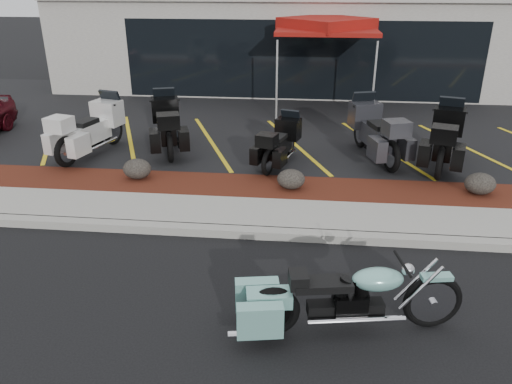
# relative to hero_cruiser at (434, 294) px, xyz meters

# --- Properties ---
(ground) EXTENTS (90.00, 90.00, 0.00)m
(ground) POSITION_rel_hero_cruiser_xyz_m (-1.95, 1.27, -0.51)
(ground) COLOR black
(ground) RESTS_ON ground
(curb) EXTENTS (24.00, 0.25, 0.15)m
(curb) POSITION_rel_hero_cruiser_xyz_m (-1.95, 2.17, -0.43)
(curb) COLOR gray
(curb) RESTS_ON ground
(sidewalk) EXTENTS (24.00, 1.20, 0.15)m
(sidewalk) POSITION_rel_hero_cruiser_xyz_m (-1.95, 2.87, -0.43)
(sidewalk) COLOR gray
(sidewalk) RESTS_ON ground
(mulch_bed) EXTENTS (24.00, 1.20, 0.16)m
(mulch_bed) POSITION_rel_hero_cruiser_xyz_m (-1.95, 4.07, -0.43)
(mulch_bed) COLOR #340F0C
(mulch_bed) RESTS_ON ground
(upper_lot) EXTENTS (26.00, 9.60, 0.15)m
(upper_lot) POSITION_rel_hero_cruiser_xyz_m (-1.95, 9.47, -0.43)
(upper_lot) COLOR black
(upper_lot) RESTS_ON ground
(dealership_building) EXTENTS (18.00, 8.16, 4.00)m
(dealership_building) POSITION_rel_hero_cruiser_xyz_m (-1.95, 15.74, 1.50)
(dealership_building) COLOR gray
(dealership_building) RESTS_ON ground
(boulder_left) EXTENTS (0.61, 0.51, 0.43)m
(boulder_left) POSITION_rel_hero_cruiser_xyz_m (-5.25, 4.20, -0.13)
(boulder_left) COLOR black
(boulder_left) RESTS_ON mulch_bed
(boulder_mid) EXTENTS (0.57, 0.48, 0.41)m
(boulder_mid) POSITION_rel_hero_cruiser_xyz_m (-1.95, 3.99, -0.15)
(boulder_mid) COLOR black
(boulder_mid) RESTS_ON mulch_bed
(boulder_right) EXTENTS (0.60, 0.50, 0.43)m
(boulder_right) POSITION_rel_hero_cruiser_xyz_m (1.80, 4.11, -0.13)
(boulder_right) COLOR black
(boulder_right) RESTS_ON mulch_bed
(hero_cruiser) EXTENTS (2.97, 1.21, 1.02)m
(hero_cruiser) POSITION_rel_hero_cruiser_xyz_m (0.00, 0.00, 0.00)
(hero_cruiser) COLOR #75B7AC
(hero_cruiser) RESTS_ON ground
(touring_white) EXTENTS (1.52, 2.56, 1.40)m
(touring_white) POSITION_rel_hero_cruiser_xyz_m (-6.60, 6.42, 0.34)
(touring_white) COLOR silver
(touring_white) RESTS_ON upper_lot
(touring_black_front) EXTENTS (1.61, 2.55, 1.39)m
(touring_black_front) POSITION_rel_hero_cruiser_xyz_m (-5.35, 6.92, 0.34)
(touring_black_front) COLOR black
(touring_black_front) RESTS_ON upper_lot
(touring_black_mid) EXTENTS (1.27, 2.07, 1.13)m
(touring_black_mid) POSITION_rel_hero_cruiser_xyz_m (-2.07, 6.04, 0.21)
(touring_black_mid) COLOR black
(touring_black_mid) RESTS_ON upper_lot
(touring_grey) EXTENTS (1.60, 2.61, 1.42)m
(touring_grey) POSITION_rel_hero_cruiser_xyz_m (-0.31, 6.84, 0.35)
(touring_grey) COLOR #2B2B2F
(touring_grey) RESTS_ON upper_lot
(touring_black_rear) EXTENTS (1.61, 2.60, 1.42)m
(touring_black_rear) POSITION_rel_hero_cruiser_xyz_m (1.68, 6.50, 0.35)
(touring_black_rear) COLOR black
(touring_black_rear) RESTS_ON upper_lot
(traffic_cone) EXTENTS (0.39, 0.39, 0.40)m
(traffic_cone) POSITION_rel_hero_cruiser_xyz_m (-2.06, 8.63, -0.16)
(traffic_cone) COLOR orange
(traffic_cone) RESTS_ON upper_lot
(popup_canopy) EXTENTS (3.84, 3.84, 2.81)m
(popup_canopy) POSITION_rel_hero_cruiser_xyz_m (-1.20, 10.70, 2.19)
(popup_canopy) COLOR silver
(popup_canopy) RESTS_ON upper_lot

